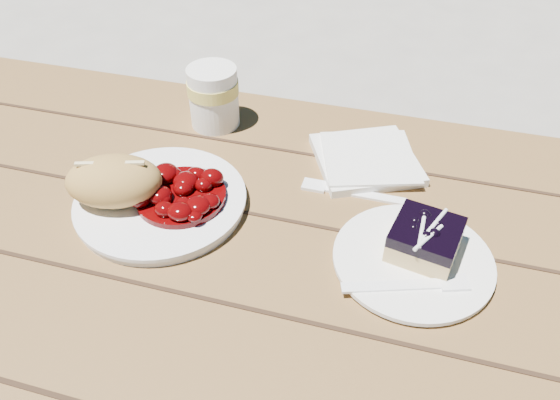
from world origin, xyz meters
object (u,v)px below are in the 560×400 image
(bread_roll, at_px, (114,181))
(dessert_plate, at_px, (413,261))
(second_cup, at_px, (214,97))
(blueberry_cake, at_px, (425,239))
(picnic_table, at_px, (468,382))
(main_plate, at_px, (161,202))

(bread_roll, height_order, dessert_plate, bread_roll)
(bread_roll, bearing_deg, dessert_plate, 0.71)
(bread_roll, distance_m, second_cup, 0.25)
(dessert_plate, height_order, blueberry_cake, blueberry_cake)
(picnic_table, height_order, dessert_plate, dessert_plate)
(main_plate, xyz_separation_m, dessert_plate, (0.36, -0.01, -0.00))
(dessert_plate, distance_m, second_cup, 0.44)
(blueberry_cake, distance_m, second_cup, 0.43)
(bread_roll, xyz_separation_m, blueberry_cake, (0.42, 0.02, -0.02))
(picnic_table, distance_m, bread_roll, 0.56)
(main_plate, height_order, blueberry_cake, blueberry_cake)
(picnic_table, distance_m, second_cup, 0.59)
(second_cup, bearing_deg, blueberry_cake, -31.32)
(second_cup, bearing_deg, bread_roll, -102.03)
(picnic_table, relative_size, main_plate, 8.40)
(main_plate, height_order, dessert_plate, main_plate)
(blueberry_cake, bearing_deg, second_cup, 160.04)
(bread_roll, xyz_separation_m, dessert_plate, (0.41, 0.01, -0.05))
(second_cup, bearing_deg, dessert_plate, -33.71)
(main_plate, xyz_separation_m, bread_roll, (-0.06, -0.02, 0.04))
(second_cup, bearing_deg, picnic_table, -31.56)
(picnic_table, height_order, main_plate, main_plate)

